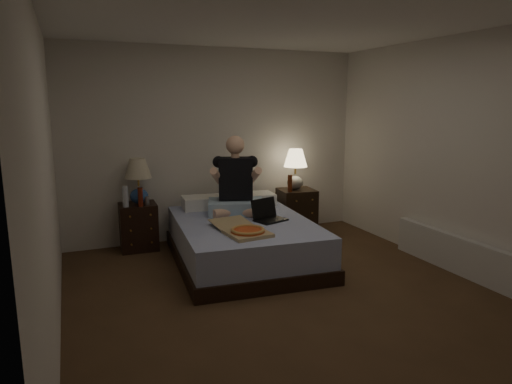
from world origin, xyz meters
name	(u,v)px	position (x,y,z in m)	size (l,w,h in m)	color
floor	(293,298)	(0.00, 0.00, 0.00)	(4.00, 4.50, 0.00)	brown
ceiling	(298,16)	(0.00, 0.00, 2.50)	(4.00, 4.50, 0.00)	white
wall_back	(217,144)	(0.00, 2.25, 1.25)	(4.00, 2.50, 0.00)	silver
wall_left	(46,180)	(-2.00, 0.00, 1.25)	(4.50, 2.50, 0.00)	silver
wall_right	(465,156)	(2.00, 0.00, 1.25)	(4.50, 2.50, 0.00)	silver
bed	(244,241)	(-0.06, 1.12, 0.24)	(1.45, 1.94, 0.48)	#5D72BB
nightstand_left	(139,227)	(-1.10, 2.05, 0.29)	(0.44, 0.40, 0.58)	black
nightstand_right	(296,211)	(1.04, 1.94, 0.31)	(0.48, 0.43, 0.62)	black
lamp_left	(138,181)	(-1.07, 2.05, 0.86)	(0.32, 0.32, 0.56)	#2A529C
lamp_right	(295,169)	(1.02, 1.95, 0.90)	(0.32, 0.32, 0.56)	gray
water_bottle	(125,197)	(-1.25, 1.93, 0.70)	(0.07, 0.07, 0.25)	silver
soda_can	(147,200)	(-1.00, 1.98, 0.63)	(0.07, 0.07, 0.10)	#9F9F9B
beer_bottle_left	(140,197)	(-1.08, 1.89, 0.69)	(0.06, 0.06, 0.23)	#5D1B0D
beer_bottle_right	(290,183)	(0.88, 1.83, 0.73)	(0.06, 0.06, 0.23)	#5F240D
person	(236,175)	(-0.02, 1.48, 0.95)	(0.66, 0.52, 0.93)	black
laptop	(271,211)	(0.22, 0.99, 0.60)	(0.34, 0.28, 0.24)	black
pizza_box	(248,231)	(-0.23, 0.57, 0.52)	(0.40, 0.76, 0.08)	tan
radiator	(452,252)	(1.93, 0.01, 0.20)	(0.10, 1.60, 0.40)	silver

